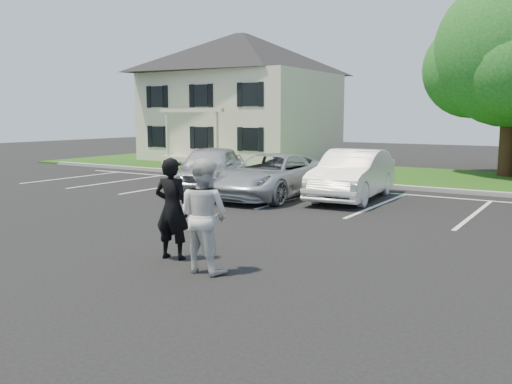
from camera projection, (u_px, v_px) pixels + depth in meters
ground_plane at (227, 266)px, 9.85m from camera, size 90.00×90.00×0.00m
curb at (415, 188)px, 19.89m from camera, size 40.00×0.30×0.15m
grass_strip at (442, 179)px, 23.24m from camera, size 44.00×8.00×0.08m
stall_lines at (433, 205)px, 16.61m from camera, size 34.00×5.36×0.01m
house at (242, 97)px, 32.90m from camera, size 10.30×9.22×7.60m
man_black_suit at (172, 209)px, 10.25m from camera, size 0.78×0.58×1.95m
man_white_shirt at (204, 216)px, 9.41m from camera, size 0.99×0.78×1.99m
car_silver_west at (210, 168)px, 19.57m from camera, size 3.66×5.23×1.65m
car_silver_minivan at (271, 176)px, 18.10m from camera, size 2.52×5.29×1.46m
car_white_sedan at (352, 175)px, 17.69m from camera, size 2.17×5.03×1.61m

